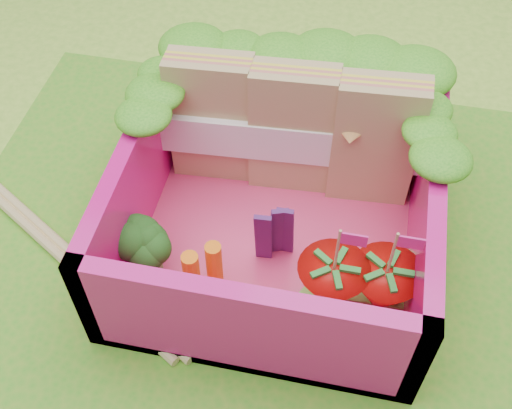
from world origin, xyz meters
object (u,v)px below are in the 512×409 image
object	(u,v)px
bento_box	(277,204)
chopsticks	(23,216)
strawberry_left	(331,287)
broccoli	(144,247)
sandwich_stack	(293,130)
strawberry_right	(382,290)

from	to	relation	value
bento_box	chopsticks	bearing A→B (deg)	-174.69
strawberry_left	chopsticks	world-z (taller)	strawberry_left
broccoli	strawberry_left	distance (m)	0.78
sandwich_stack	chopsticks	distance (m)	1.32
chopsticks	broccoli	bearing A→B (deg)	-14.85
strawberry_left	broccoli	bearing A→B (deg)	178.21
sandwich_stack	strawberry_right	world-z (taller)	sandwich_stack
bento_box	sandwich_stack	size ratio (longest dim) A/B	1.08
bento_box	sandwich_stack	bearing A→B (deg)	89.22
sandwich_stack	broccoli	bearing A→B (deg)	-128.22
bento_box	strawberry_left	size ratio (longest dim) A/B	2.48
bento_box	chopsticks	world-z (taller)	bento_box
bento_box	broccoli	xyz separation A→B (m)	(-0.50, -0.29, -0.05)
strawberry_right	broccoli	bearing A→B (deg)	-179.75
broccoli	strawberry_right	world-z (taller)	strawberry_right
chopsticks	strawberry_right	bearing A→B (deg)	-6.03
sandwich_stack	bento_box	bearing A→B (deg)	-90.78
bento_box	broccoli	distance (m)	0.58
sandwich_stack	strawberry_left	bearing A→B (deg)	-67.84
broccoli	chopsticks	world-z (taller)	broccoli
strawberry_left	chopsticks	size ratio (longest dim) A/B	0.27
bento_box	sandwich_stack	world-z (taller)	sandwich_stack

